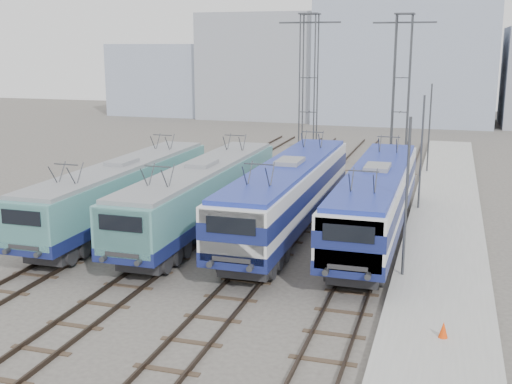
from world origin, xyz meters
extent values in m
plane|color=#514C47|center=(0.00, 0.00, 0.00)|extent=(160.00, 160.00, 0.00)
cube|color=#9E9E99|center=(10.20, 8.00, 0.15)|extent=(4.00, 70.00, 0.30)
cube|color=navy|center=(-6.75, 6.07, 1.34)|extent=(2.75, 17.37, 0.58)
cube|color=teal|center=(-6.75, 6.07, 2.50)|extent=(2.70, 17.37, 1.74)
cube|color=teal|center=(-6.75, -2.28, 2.32)|extent=(2.49, 0.68, 1.97)
cube|color=gray|center=(-6.75, 6.07, 3.46)|extent=(2.49, 16.68, 0.19)
cube|color=#262628|center=(-6.75, 0.28, 0.61)|extent=(2.03, 3.47, 0.65)
cube|color=#262628|center=(-6.75, 11.86, 0.61)|extent=(2.03, 3.47, 0.65)
cube|color=navy|center=(-2.25, 6.50, 1.36)|extent=(2.81, 17.75, 0.59)
cube|color=teal|center=(-2.25, 6.50, 2.55)|extent=(2.76, 17.75, 1.77)
cube|color=teal|center=(-2.25, -2.03, 2.37)|extent=(2.54, 0.69, 2.01)
cube|color=gray|center=(-2.25, 6.50, 3.53)|extent=(2.54, 17.04, 0.20)
cube|color=#262628|center=(-2.25, 0.58, 0.62)|extent=(2.07, 3.55, 0.67)
cube|color=#262628|center=(-2.25, 12.42, 0.62)|extent=(2.07, 3.55, 0.67)
cube|color=navy|center=(2.25, 7.48, 1.42)|extent=(2.95, 18.64, 0.62)
cube|color=silver|center=(2.25, 7.48, 2.67)|extent=(2.90, 18.64, 1.86)
cube|color=navy|center=(2.25, 7.48, 2.61)|extent=(2.94, 18.66, 0.73)
cube|color=silver|center=(2.25, -1.48, 2.48)|extent=(2.67, 0.73, 2.11)
cube|color=navy|center=(2.25, 7.48, 3.70)|extent=(2.67, 17.90, 0.21)
cube|color=#262628|center=(2.25, 1.27, 0.65)|extent=(2.18, 3.73, 0.70)
cube|color=#262628|center=(2.25, 13.70, 0.65)|extent=(2.18, 3.73, 0.70)
cube|color=navy|center=(6.75, 7.74, 1.39)|extent=(2.87, 18.13, 0.60)
cube|color=silver|center=(6.75, 7.74, 2.60)|extent=(2.82, 18.13, 1.81)
cube|color=navy|center=(6.75, 7.74, 2.55)|extent=(2.86, 18.15, 0.70)
cube|color=silver|center=(6.75, -0.97, 2.42)|extent=(2.59, 0.70, 2.05)
cube|color=navy|center=(6.75, 7.74, 3.60)|extent=(2.59, 17.40, 0.20)
cube|color=#262628|center=(6.75, 1.69, 0.63)|extent=(2.11, 3.63, 0.68)
cube|color=#262628|center=(6.75, 13.78, 0.63)|extent=(2.11, 3.63, 0.68)
cylinder|color=#3F4247|center=(-0.55, 21.45, 6.00)|extent=(0.10, 0.10, 12.00)
cylinder|color=#3F4247|center=(0.55, 21.45, 6.00)|extent=(0.10, 0.10, 12.00)
cylinder|color=#3F4247|center=(-0.55, 22.55, 6.00)|extent=(0.10, 0.10, 12.00)
cylinder|color=#3F4247|center=(0.55, 22.55, 6.00)|extent=(0.10, 0.10, 12.00)
cube|color=#3F4247|center=(0.00, 22.00, 11.40)|extent=(4.50, 0.12, 0.12)
cylinder|color=#3F4247|center=(5.95, 23.45, 6.00)|extent=(0.10, 0.10, 12.00)
cylinder|color=#3F4247|center=(7.05, 23.45, 6.00)|extent=(0.10, 0.10, 12.00)
cylinder|color=#3F4247|center=(5.95, 24.55, 6.00)|extent=(0.10, 0.10, 12.00)
cylinder|color=#3F4247|center=(7.05, 24.55, 6.00)|extent=(0.10, 0.10, 12.00)
cube|color=#3F4247|center=(6.50, 24.00, 11.40)|extent=(4.50, 0.12, 0.12)
cylinder|color=#3F4247|center=(8.60, 2.00, 3.50)|extent=(0.12, 0.12, 7.00)
cylinder|color=#3F4247|center=(8.60, 14.00, 3.50)|extent=(0.12, 0.12, 7.00)
cylinder|color=#3F4247|center=(8.60, 26.00, 3.50)|extent=(0.12, 0.12, 7.00)
cone|color=#F34209|center=(10.37, -3.76, 0.58)|extent=(0.31, 0.31, 0.56)
cube|color=#8F95A1|center=(-14.00, 62.00, 7.00)|extent=(18.00, 12.00, 14.00)
cube|color=#929EB5|center=(4.00, 62.00, 9.00)|extent=(22.00, 14.00, 18.00)
cube|color=#929EB5|center=(-30.00, 62.00, 5.00)|extent=(14.00, 10.00, 10.00)
camera|label=1|loc=(10.18, -24.45, 9.79)|focal=45.00mm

